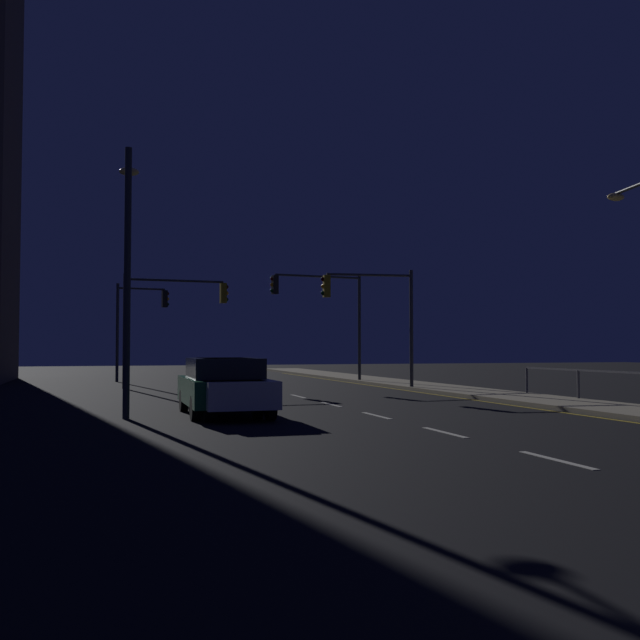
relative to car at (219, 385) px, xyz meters
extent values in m
plane|color=black|center=(4.07, -0.92, -0.82)|extent=(112.00, 112.00, 0.00)
cube|color=gray|center=(11.14, -0.92, -0.75)|extent=(2.80, 77.00, 0.14)
cube|color=silver|center=(4.07, -9.42, -0.82)|extent=(0.14, 2.00, 0.01)
cube|color=silver|center=(4.07, -5.42, -0.82)|extent=(0.14, 2.00, 0.01)
cube|color=silver|center=(4.07, -1.42, -0.82)|extent=(0.14, 2.00, 0.01)
cube|color=silver|center=(4.07, 2.58, -0.82)|extent=(0.14, 2.00, 0.01)
cube|color=silver|center=(4.07, 6.58, -0.82)|extent=(0.14, 2.00, 0.01)
cube|color=silver|center=(4.07, 10.58, -0.82)|extent=(0.14, 2.00, 0.01)
cube|color=silver|center=(4.07, 14.58, -0.82)|extent=(0.14, 2.00, 0.01)
cube|color=silver|center=(4.07, 18.58, -0.82)|extent=(0.14, 2.00, 0.01)
cube|color=silver|center=(4.07, 22.58, -0.82)|extent=(0.14, 2.00, 0.01)
cube|color=silver|center=(4.07, 26.58, -0.82)|extent=(0.14, 2.00, 0.01)
cube|color=gold|center=(9.49, 4.08, -0.82)|extent=(0.14, 53.00, 0.01)
cube|color=#14592D|center=(0.00, 0.07, -0.15)|extent=(1.87, 4.42, 0.70)
cube|color=#1E2328|center=(0.00, -0.18, 0.47)|extent=(1.63, 2.48, 0.55)
cylinder|color=black|center=(-0.78, 1.48, -0.50)|extent=(0.23, 0.64, 0.64)
cylinder|color=black|center=(0.82, 1.47, -0.50)|extent=(0.23, 0.64, 0.64)
cylinder|color=black|center=(-0.82, -1.33, -0.50)|extent=(0.23, 0.64, 0.64)
cylinder|color=black|center=(0.78, -1.35, -0.50)|extent=(0.23, 0.64, 0.64)
cube|color=silver|center=(0.25, -0.28, -0.15)|extent=(1.83, 4.40, 0.70)
cube|color=#1E2328|center=(0.25, -0.03, 0.47)|extent=(1.61, 2.47, 0.55)
cylinder|color=black|center=(1.06, -1.69, -0.50)|extent=(0.22, 0.64, 0.64)
cylinder|color=black|center=(-0.54, -1.69, -0.50)|extent=(0.22, 0.64, 0.64)
cylinder|color=black|center=(1.05, 1.13, -0.50)|extent=(0.22, 0.64, 0.64)
cylinder|color=black|center=(-0.55, 1.12, -0.50)|extent=(0.22, 0.64, 0.64)
cylinder|color=#38383D|center=(9.97, 9.26, 1.89)|extent=(0.16, 0.16, 5.13)
cylinder|color=#38383D|center=(8.08, 9.47, 4.20)|extent=(3.79, 0.54, 0.11)
cube|color=olive|center=(6.19, 9.69, 3.68)|extent=(0.32, 0.37, 0.95)
sphere|color=black|center=(6.04, 9.70, 3.98)|extent=(0.20, 0.20, 0.20)
sphere|color=orange|center=(6.04, 9.70, 3.68)|extent=(0.20, 0.20, 0.20)
sphere|color=black|center=(6.04, 9.70, 3.38)|extent=(0.20, 0.20, 0.20)
cylinder|color=#38383D|center=(-2.23, 20.58, 1.85)|extent=(0.16, 0.16, 5.34)
cylinder|color=#38383D|center=(-0.97, 20.75, 4.27)|extent=(2.54, 0.44, 0.11)
cube|color=black|center=(0.29, 20.91, 3.74)|extent=(0.32, 0.37, 0.95)
sphere|color=black|center=(0.45, 20.93, 4.04)|extent=(0.20, 0.20, 0.20)
sphere|color=orange|center=(0.45, 20.93, 3.74)|extent=(0.20, 0.20, 0.20)
sphere|color=black|center=(0.45, 20.93, 3.44)|extent=(0.20, 0.20, 0.20)
cylinder|color=#2D3033|center=(10.09, 16.17, 2.15)|extent=(0.16, 0.16, 5.67)
cylinder|color=#2D3033|center=(7.71, 15.88, 4.74)|extent=(4.79, 0.69, 0.11)
cube|color=black|center=(5.32, 15.59, 4.21)|extent=(0.32, 0.37, 0.95)
sphere|color=black|center=(5.17, 15.57, 4.51)|extent=(0.20, 0.20, 0.20)
sphere|color=orange|center=(5.17, 15.57, 4.21)|extent=(0.20, 0.20, 0.20)
sphere|color=black|center=(5.17, 15.57, 3.91)|extent=(0.20, 0.20, 0.20)
cylinder|color=#38383D|center=(-2.07, 13.80, 1.78)|extent=(0.16, 0.16, 5.21)
cylinder|color=#2D3033|center=(0.18, 13.91, 4.13)|extent=(4.51, 0.33, 0.11)
cube|color=olive|center=(2.43, 14.03, 3.61)|extent=(0.30, 0.35, 0.95)
sphere|color=black|center=(2.58, 14.03, 3.91)|extent=(0.20, 0.20, 0.20)
sphere|color=orange|center=(2.58, 14.03, 3.61)|extent=(0.20, 0.20, 0.20)
sphere|color=black|center=(2.58, 14.03, 3.31)|extent=(0.20, 0.20, 0.20)
cylinder|color=#2D3033|center=(11.57, -2.61, 5.68)|extent=(0.38, 1.71, 0.10)
ellipsoid|color=#F9D172|center=(11.71, -1.77, 5.58)|extent=(0.56, 0.36, 0.24)
cylinder|color=#2D3033|center=(-2.47, -0.26, 2.75)|extent=(0.18, 0.18, 7.14)
cylinder|color=#4C4C51|center=(-2.43, 0.55, 6.17)|extent=(0.18, 1.63, 0.10)
ellipsoid|color=#F9D172|center=(-2.39, 1.37, 6.07)|extent=(0.56, 0.36, 0.24)
cylinder|color=#59595E|center=(12.39, 1.02, -0.21)|extent=(0.09, 0.09, 0.95)
cylinder|color=#59595E|center=(12.39, 4.08, -0.21)|extent=(0.09, 0.09, 0.95)
camera|label=1|loc=(-3.15, -19.60, 1.04)|focal=40.16mm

